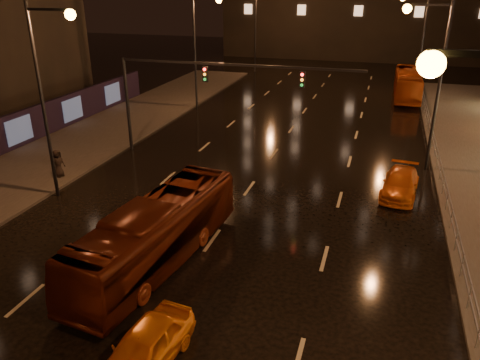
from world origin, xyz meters
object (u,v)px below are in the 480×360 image
object	(u,v)px
taxi_near	(144,349)
bus_red	(157,233)
taxi_far	(400,184)
pedestrian_c	(58,163)
bus_curb	(407,84)

from	to	relation	value
taxi_near	bus_red	bearing A→B (deg)	119.08
taxi_far	pedestrian_c	distance (m)	19.33
bus_curb	taxi_far	size ratio (longest dim) A/B	2.28
bus_curb	taxi_near	world-z (taller)	bus_curb
bus_curb	bus_red	bearing A→B (deg)	-107.03
bus_red	taxi_far	xyz separation A→B (m)	(9.50, 9.88, -0.73)
bus_red	taxi_far	size ratio (longest dim) A/B	2.24
taxi_near	pedestrian_c	xyz separation A→B (m)	(-11.68, 11.65, 0.29)
taxi_near	taxi_far	size ratio (longest dim) A/B	0.91
bus_red	pedestrian_c	world-z (taller)	bus_red
pedestrian_c	taxi_far	bearing A→B (deg)	-69.49
taxi_near	taxi_far	distance (m)	16.87
bus_red	taxi_near	size ratio (longest dim) A/B	2.47
pedestrian_c	bus_red	bearing A→B (deg)	-113.77
taxi_near	pedestrian_c	world-z (taller)	pedestrian_c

